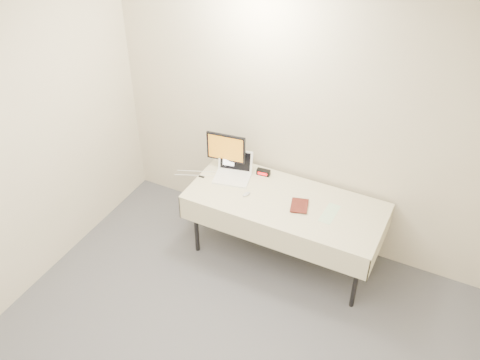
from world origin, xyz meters
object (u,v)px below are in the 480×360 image
at_px(monitor, 226,149).
at_px(table, 285,205).
at_px(book, 291,197).
at_px(laptop, 233,171).

bearing_deg(monitor, table, -22.51).
xyz_separation_m(monitor, book, (0.80, -0.24, -0.13)).
bearing_deg(laptop, book, -27.30).
height_order(laptop, book, laptop).
bearing_deg(laptop, monitor, 137.52).
xyz_separation_m(laptop, book, (0.69, -0.18, 0.05)).
bearing_deg(table, laptop, 168.19).
distance_m(laptop, book, 0.71).
relative_size(laptop, book, 1.92).
bearing_deg(book, monitor, 147.77).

